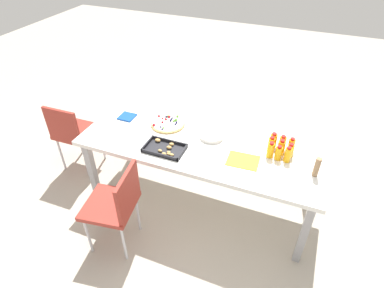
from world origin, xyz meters
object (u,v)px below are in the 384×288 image
object	(u,v)px
juice_bottle_4	(281,147)
snack_tray	(165,149)
juice_bottle_1	(282,143)
juice_bottle_8	(271,150)
juice_bottle_5	(271,145)
paper_folder	(243,161)
cardboard_tube	(317,167)
juice_bottle_7	(278,153)
napkin_stack	(127,117)
chair_end	(73,131)
juice_bottle_0	(291,145)
chair_far_right	(117,203)
juice_bottle_3	(290,151)
juice_bottle_2	(273,140)
juice_bottle_6	(288,155)
party_table	(201,148)
fruit_pizza	(168,123)
plate_stack	(212,136)

from	to	relation	value
juice_bottle_4	snack_tray	distance (m)	0.99
juice_bottle_1	juice_bottle_8	size ratio (longest dim) A/B	0.93
juice_bottle_5	paper_folder	bearing A→B (deg)	49.24
cardboard_tube	juice_bottle_7	bearing A→B (deg)	-16.77
juice_bottle_1	napkin_stack	xyz separation A→B (m)	(1.51, 0.05, -0.06)
chair_end	juice_bottle_0	xyz separation A→B (m)	(-2.19, -0.21, 0.29)
chair_far_right	juice_bottle_0	distance (m)	1.54
juice_bottle_7	snack_tray	world-z (taller)	juice_bottle_7
juice_bottle_1	juice_bottle_4	bearing A→B (deg)	90.73
chair_end	juice_bottle_3	world-z (taller)	juice_bottle_3
juice_bottle_2	juice_bottle_6	world-z (taller)	juice_bottle_6
party_table	juice_bottle_0	world-z (taller)	juice_bottle_0
juice_bottle_1	fruit_pizza	world-z (taller)	juice_bottle_1
party_table	juice_bottle_2	bearing A→B (deg)	-164.17
juice_bottle_7	plate_stack	distance (m)	0.62
napkin_stack	chair_far_right	bearing A→B (deg)	114.16
juice_bottle_4	fruit_pizza	distance (m)	1.08
juice_bottle_6	juice_bottle_7	world-z (taller)	juice_bottle_6
chair_end	plate_stack	size ratio (longest dim) A/B	3.84
juice_bottle_6	snack_tray	size ratio (longest dim) A/B	0.42
juice_bottle_0	paper_folder	xyz separation A→B (m)	(0.34, 0.28, -0.06)
juice_bottle_0	cardboard_tube	xyz separation A→B (m)	(-0.22, 0.24, 0.02)
chair_end	juice_bottle_6	xyz separation A→B (m)	(-2.18, -0.06, 0.30)
juice_bottle_5	cardboard_tube	distance (m)	0.42
juice_bottle_1	juice_bottle_2	xyz separation A→B (m)	(0.08, -0.01, 0.00)
fruit_pizza	juice_bottle_8	bearing A→B (deg)	172.99
chair_end	napkin_stack	size ratio (longest dim) A/B	5.53
party_table	chair_far_right	bearing A→B (deg)	58.42
napkin_stack	cardboard_tube	bearing A→B (deg)	174.07
juice_bottle_4	paper_folder	bearing A→B (deg)	37.92
juice_bottle_5	plate_stack	size ratio (longest dim) A/B	0.70
party_table	napkin_stack	distance (m)	0.84
juice_bottle_1	juice_bottle_6	size ratio (longest dim) A/B	0.96
party_table	napkin_stack	xyz separation A→B (m)	(0.83, -0.11, 0.07)
juice_bottle_6	paper_folder	xyz separation A→B (m)	(0.33, 0.13, -0.07)
juice_bottle_1	paper_folder	distance (m)	0.39
party_table	juice_bottle_0	size ratio (longest dim) A/B	16.34
juice_bottle_3	cardboard_tube	xyz separation A→B (m)	(-0.22, 0.16, 0.02)
chair_far_right	juice_bottle_6	distance (m)	1.45
napkin_stack	juice_bottle_6	bearing A→B (deg)	176.51
juice_bottle_3	cardboard_tube	size ratio (longest dim) A/B	0.78
chair_end	juice_bottle_1	size ratio (longest dim) A/B	5.96
juice_bottle_1	juice_bottle_2	world-z (taller)	juice_bottle_2
chair_end	cardboard_tube	world-z (taller)	cardboard_tube
juice_bottle_8	snack_tray	bearing A→B (deg)	15.76
chair_end	paper_folder	size ratio (longest dim) A/B	3.19
party_table	juice_bottle_7	bearing A→B (deg)	-178.63
juice_bottle_0	juice_bottle_3	xyz separation A→B (m)	(-0.00, 0.08, -0.00)
party_table	chair_end	bearing A→B (deg)	1.78
juice_bottle_3	paper_folder	xyz separation A→B (m)	(0.34, 0.20, -0.06)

